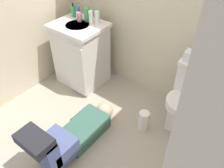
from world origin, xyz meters
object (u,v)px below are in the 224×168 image
(toilet, at_px, (187,99))
(bottle_pink, at_px, (79,17))
(soap_dispenser, at_px, (73,11))
(bottle_green, at_px, (87,15))
(faucet, at_px, (86,16))
(bottle_white, at_px, (91,17))
(bottle_blue, at_px, (78,13))
(bottle_clear, at_px, (97,18))
(toiletry_bag, at_px, (212,63))
(paper_towel_roll, at_px, (144,121))
(person_plumber, at_px, (71,135))
(tissue_box, at_px, (196,58))
(vanity_cabinet, at_px, (81,54))

(toilet, xyz_separation_m, bottle_pink, (-1.44, -0.01, 0.51))
(soap_dispenser, height_order, bottle_green, soap_dispenser)
(faucet, xyz_separation_m, bottle_white, (0.11, -0.05, 0.03))
(faucet, height_order, bottle_blue, bottle_blue)
(bottle_blue, bearing_deg, bottle_clear, 5.28)
(toiletry_bag, bearing_deg, toilet, -139.23)
(toilet, relative_size, bottle_blue, 4.76)
(toilet, distance_m, toiletry_bag, 0.46)
(soap_dispenser, height_order, paper_towel_roll, soap_dispenser)
(bottle_blue, bearing_deg, toilet, -1.04)
(bottle_pink, height_order, bottle_green, bottle_green)
(faucet, height_order, paper_towel_roll, faucet)
(soap_dispenser, bearing_deg, bottle_green, 0.26)
(person_plumber, height_order, bottle_pink, bottle_pink)
(bottle_clear, bearing_deg, tissue_box, 1.88)
(faucet, xyz_separation_m, bottle_pink, (-0.04, -0.07, 0.00))
(toiletry_bag, bearing_deg, soap_dispenser, -178.25)
(toilet, bearing_deg, person_plumber, -128.04)
(bottle_clear, bearing_deg, bottle_blue, -174.72)
(tissue_box, relative_size, bottle_pink, 2.00)
(tissue_box, xyz_separation_m, bottle_clear, (-1.17, -0.04, 0.10))
(toiletry_bag, bearing_deg, bottle_blue, -177.72)
(tissue_box, bearing_deg, toilet, -63.57)
(person_plumber, xyz_separation_m, bottle_green, (-0.62, 0.99, 0.72))
(toilet, xyz_separation_m, bottle_clear, (-1.22, 0.05, 0.53))
(faucet, height_order, person_plumber, faucet)
(bottle_clear, bearing_deg, bottle_white, -147.36)
(toilet, xyz_separation_m, bottle_blue, (-1.49, 0.03, 0.53))
(bottle_blue, distance_m, paper_towel_roll, 1.46)
(vanity_cabinet, relative_size, person_plumber, 0.77)
(faucet, relative_size, toiletry_bag, 0.81)
(person_plumber, xyz_separation_m, toiletry_bag, (0.85, 1.04, 0.63))
(faucet, relative_size, bottle_pink, 0.91)
(bottle_blue, height_order, bottle_white, bottle_blue)
(faucet, xyz_separation_m, bottle_blue, (-0.09, -0.03, 0.03))
(toilet, relative_size, bottle_white, 4.80)
(paper_towel_roll, bearing_deg, faucet, 160.91)
(vanity_cabinet, xyz_separation_m, bottle_white, (0.11, 0.10, 0.48))
(person_plumber, bearing_deg, bottle_white, 118.95)
(bottle_green, bearing_deg, toiletry_bag, 1.97)
(vanity_cabinet, distance_m, soap_dispenser, 0.52)
(bottle_pink, bearing_deg, bottle_blue, 141.03)
(faucet, bearing_deg, tissue_box, 1.34)
(vanity_cabinet, relative_size, paper_towel_roll, 3.48)
(paper_towel_roll, bearing_deg, vanity_cabinet, 167.96)
(toiletry_bag, distance_m, soap_dispenser, 1.69)
(soap_dispenser, distance_m, bottle_blue, 0.10)
(faucet, relative_size, person_plumber, 0.09)
(bottle_white, relative_size, bottle_clear, 1.02)
(tissue_box, xyz_separation_m, bottle_white, (-1.23, -0.08, 0.10))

